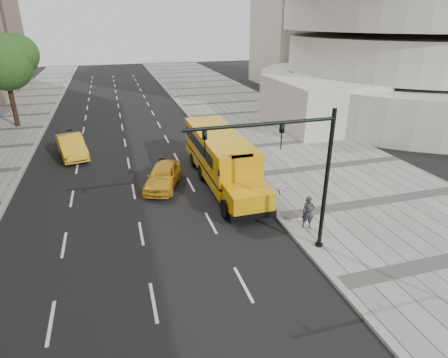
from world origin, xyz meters
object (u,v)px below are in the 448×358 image
object	(u,v)px
school_bus	(220,154)
traffic_signal	(297,168)
taxi_far	(72,146)
tree_c	(5,61)
taxi_near	(163,176)
pedestrian	(308,212)

from	to	relation	value
school_bus	traffic_signal	distance (m)	9.15
taxi_far	traffic_signal	size ratio (longest dim) A/B	0.76
taxi_far	tree_c	bearing A→B (deg)	106.19
tree_c	traffic_signal	size ratio (longest dim) A/B	1.33
school_bus	taxi_near	bearing A→B (deg)	-178.46
tree_c	pedestrian	world-z (taller)	tree_c
school_bus	pedestrian	distance (m)	7.64
taxi_near	pedestrian	xyz separation A→B (m)	(6.02, -7.13, 0.25)
tree_c	school_bus	bearing A→B (deg)	-49.66
traffic_signal	pedestrian	bearing A→B (deg)	43.96
pedestrian	taxi_near	bearing A→B (deg)	146.53
taxi_far	pedestrian	world-z (taller)	pedestrian
school_bus	taxi_far	distance (m)	11.98
school_bus	taxi_near	size ratio (longest dim) A/B	2.73
tree_c	taxi_near	bearing A→B (deg)	-57.52
school_bus	pedestrian	world-z (taller)	school_bus
tree_c	pedestrian	size ratio (longest dim) A/B	5.18
school_bus	traffic_signal	world-z (taller)	traffic_signal
taxi_far	traffic_signal	world-z (taller)	traffic_signal
tree_c	traffic_signal	bearing A→B (deg)	-59.40
taxi_near	traffic_signal	xyz separation A→B (m)	(4.36, -8.73, 3.37)
taxi_near	pedestrian	world-z (taller)	pedestrian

